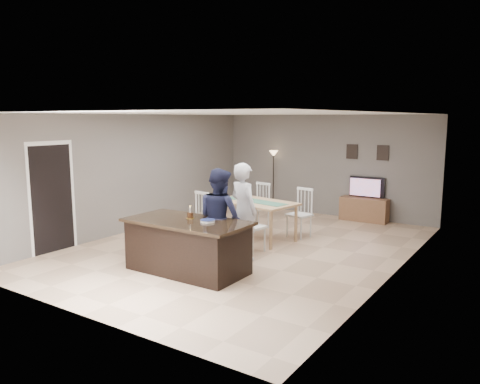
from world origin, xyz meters
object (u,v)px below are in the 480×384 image
Objects in this scene: birthday_cake at (190,215)px; tv_console at (364,209)px; man at (220,218)px; dining_table at (255,208)px; plate_stack at (208,221)px; floor_lamp at (273,164)px; television at (366,187)px; kitchen_island at (188,246)px; woman at (244,211)px.

tv_console is at bearing 76.89° from birthday_cake.
dining_table is (-0.48, 1.95, -0.19)m from man.
floor_lamp is at bearing 108.60° from plate_stack.
dining_table is (-0.13, 2.35, -0.26)m from birthday_cake.
floor_lamp is (-2.68, -0.05, 0.46)m from television.
man is at bearing 62.70° from kitchen_island.
tv_console is at bearing -84.60° from man.
floor_lamp is (-1.85, 5.50, 0.40)m from plate_stack.
woman is 7.19× the size of plate_stack.
woman is 1.11m from birthday_cake.
dining_table is at bearing -114.42° from tv_console.
woman is at bearing 89.34° from plate_stack.
man is 0.77× the size of dining_table.
woman is at bearing 79.66° from television.
woman is at bearing -100.50° from tv_console.
floor_lamp is (-1.42, 5.44, 0.37)m from birthday_cake.
woman is (-0.82, -4.47, 0.04)m from television.
floor_lamp reaches higher than dining_table.
plate_stack is at bearing 116.41° from man.
floor_lamp is (-1.48, 5.59, 0.87)m from kitchen_island.
dining_table is (-0.58, 1.34, -0.21)m from woman.
television is at bearing 77.99° from kitchen_island.
dining_table is (-1.39, -3.14, -0.17)m from television.
plate_stack is 0.11× the size of dining_table.
woman is at bearing 71.78° from kitchen_island.
birthday_cake is at bearing -75.36° from floor_lamp.
tv_console is 0.70× the size of floor_lamp.
man reaches higher than floor_lamp.
man reaches higher than dining_table.
man is at bearing -66.06° from dining_table.
tv_console is 4.78× the size of plate_stack.
television is 0.54× the size of floor_lamp.
dining_table is at bearing -48.24° from woman.
kitchen_island is 1.26× the size of floor_lamp.
birthday_cake is at bearing 84.65° from woman.
plate_stack is (-0.01, -1.08, 0.02)m from woman.
tv_console is 2.87m from floor_lamp.
tv_console is 1.31× the size of television.
television is (0.00, 0.07, 0.56)m from tv_console.
man reaches higher than kitchen_island.
plate_stack is at bearing 107.73° from woman.
floor_lamp reaches higher than television.
tv_console is 0.53× the size of dining_table.
man is at bearing 48.91° from birthday_cake.
birthday_cake is (-0.44, -1.01, 0.05)m from woman.
birthday_cake is at bearing 170.96° from plate_stack.
dining_table is at bearing 103.16° from plate_stack.
birthday_cake is (-1.26, -5.42, 0.65)m from tv_console.
floor_lamp is at bearing -54.96° from man.
man is 5.36m from floor_lamp.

